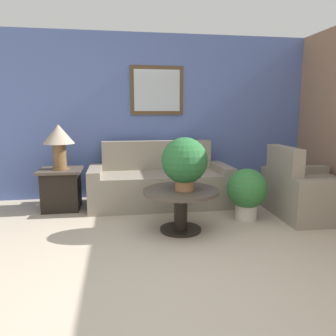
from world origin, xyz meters
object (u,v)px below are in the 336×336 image
(couch_main, at_px, (160,184))
(potted_plant_floor, at_px, (247,191))
(potted_plant_on_table, at_px, (185,162))
(armchair, at_px, (309,193))
(table_lamp, at_px, (59,139))
(side_table, at_px, (62,189))
(coffee_table, at_px, (181,201))

(couch_main, height_order, potted_plant_floor, couch_main)
(potted_plant_on_table, distance_m, potted_plant_floor, 1.04)
(couch_main, xyz_separation_m, armchair, (1.91, -0.84, -0.01))
(table_lamp, distance_m, potted_plant_floor, 2.66)
(side_table, xyz_separation_m, table_lamp, (0.00, -0.00, 0.72))
(armchair, bearing_deg, table_lamp, 78.67)
(side_table, bearing_deg, potted_plant_on_table, -36.97)
(couch_main, distance_m, potted_plant_on_table, 1.31)
(couch_main, xyz_separation_m, table_lamp, (-1.42, -0.03, 0.71))
(couch_main, height_order, coffee_table, couch_main)
(potted_plant_on_table, bearing_deg, table_lamp, 143.03)
(armchair, distance_m, potted_plant_on_table, 1.89)
(side_table, distance_m, potted_plant_floor, 2.58)
(table_lamp, height_order, potted_plant_floor, table_lamp)
(coffee_table, height_order, potted_plant_floor, potted_plant_floor)
(couch_main, bearing_deg, table_lamp, -178.83)
(side_table, height_order, potted_plant_on_table, potted_plant_on_table)
(coffee_table, xyz_separation_m, potted_plant_floor, (0.92, 0.27, 0.02))
(side_table, bearing_deg, table_lamp, -90.00)
(couch_main, xyz_separation_m, side_table, (-1.42, -0.03, -0.01))
(couch_main, bearing_deg, armchair, -23.77)
(coffee_table, bearing_deg, table_lamp, 143.27)
(potted_plant_on_table, bearing_deg, couch_main, 96.01)
(table_lamp, xyz_separation_m, potted_plant_floor, (2.43, -0.86, -0.64))
(armchair, height_order, potted_plant_floor, armchair)
(coffee_table, bearing_deg, couch_main, 94.54)
(armchair, relative_size, potted_plant_on_table, 1.91)
(armchair, height_order, potted_plant_on_table, potted_plant_on_table)
(couch_main, distance_m, side_table, 1.42)
(table_lamp, distance_m, potted_plant_on_table, 1.94)
(armchair, relative_size, table_lamp, 1.84)
(armchair, distance_m, coffee_table, 1.85)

